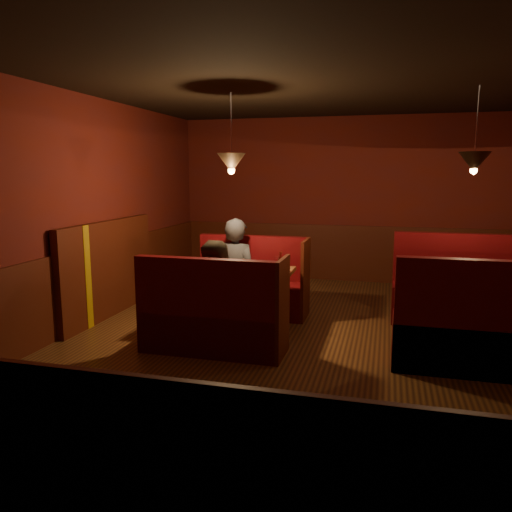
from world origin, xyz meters
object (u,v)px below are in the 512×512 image
(second_table, at_px, (465,292))
(diner_b, at_px, (218,279))
(second_bench_far, at_px, (457,295))
(main_bench_near, at_px, (213,323))
(main_table, at_px, (233,284))
(second_bench_near, at_px, (480,337))
(main_bench_far, at_px, (252,289))
(diner_a, at_px, (236,254))

(second_table, bearing_deg, diner_b, -162.84)
(second_table, xyz_separation_m, second_bench_far, (0.03, 0.87, -0.24))
(main_bench_near, bearing_deg, main_table, 91.24)
(main_bench_near, xyz_separation_m, second_bench_near, (2.69, 0.16, 0.03))
(main_bench_far, distance_m, main_bench_near, 1.62)
(main_table, height_order, diner_b, diner_b)
(main_bench_far, height_order, diner_a, diner_a)
(second_table, bearing_deg, main_bench_near, -158.83)
(main_bench_far, height_order, second_bench_near, second_bench_near)
(main_table, bearing_deg, main_bench_far, 88.76)
(main_bench_far, xyz_separation_m, diner_a, (-0.19, -0.14, 0.50))
(main_bench_near, bearing_deg, diner_a, 97.38)
(main_table, relative_size, main_bench_near, 0.91)
(diner_b, bearing_deg, diner_a, 84.68)
(diner_a, bearing_deg, main_bench_near, 106.38)
(main_bench_far, bearing_deg, second_bench_near, -28.48)
(diner_a, xyz_separation_m, diner_b, (0.19, -1.27, -0.07))
(main_bench_near, distance_m, second_bench_far, 3.29)
(main_table, bearing_deg, diner_a, 104.53)
(main_table, xyz_separation_m, second_bench_near, (2.71, -0.65, -0.22))
(main_table, relative_size, diner_b, 0.92)
(second_bench_near, distance_m, diner_b, 2.72)
(main_bench_far, relative_size, diner_b, 1.01)
(second_bench_far, bearing_deg, main_bench_near, -144.77)
(main_bench_far, height_order, second_bench_far, second_bench_far)
(second_table, relative_size, diner_a, 0.86)
(main_bench_near, distance_m, second_table, 2.86)
(main_table, height_order, second_bench_near, second_bench_near)
(second_bench_far, bearing_deg, second_table, -92.20)
(main_bench_far, distance_m, second_table, 2.73)
(second_bench_far, bearing_deg, main_bench_far, -174.01)
(main_bench_near, bearing_deg, second_bench_far, 35.23)
(main_bench_near, bearing_deg, diner_b, 90.09)
(second_bench_far, height_order, diner_a, diner_a)
(main_table, distance_m, second_table, 2.68)
(second_bench_near, bearing_deg, diner_a, 155.34)
(second_table, xyz_separation_m, diner_a, (-2.85, 0.45, 0.23))
(diner_a, bearing_deg, main_table, 113.53)
(second_bench_far, distance_m, second_bench_near, 1.74)
(second_bench_far, bearing_deg, main_table, -158.05)
(main_bench_near, relative_size, diner_b, 1.01)
(main_bench_near, bearing_deg, second_bench_near, 3.37)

